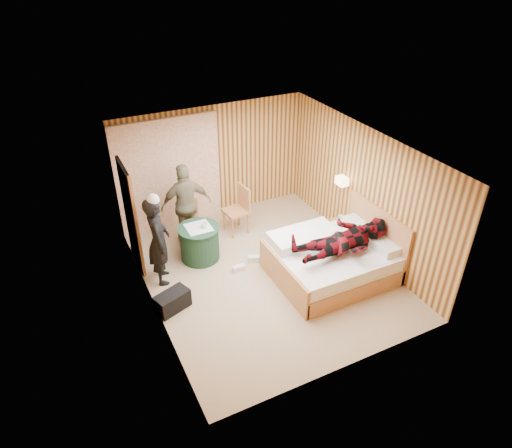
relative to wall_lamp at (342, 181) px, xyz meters
name	(u,v)px	position (x,y,z in m)	size (l,w,h in m)	color
floor	(265,273)	(-1.92, -0.45, -1.30)	(4.20, 5.00, 0.01)	tan
ceiling	(267,149)	(-1.92, -0.45, 1.20)	(4.20, 5.00, 0.01)	white
wall_back	(213,162)	(-1.92, 2.05, -0.05)	(4.20, 0.02, 2.50)	#ECB55A
wall_left	(147,246)	(-4.02, -0.45, -0.05)	(0.02, 5.00, 2.50)	#ECB55A
wall_right	(363,191)	(0.18, -0.45, -0.05)	(0.02, 5.00, 2.50)	#ECB55A
curtain	(169,175)	(-2.92, 1.98, -0.10)	(2.20, 0.08, 2.40)	white
doorway	(131,217)	(-3.98, 0.95, -0.28)	(0.06, 0.90, 2.05)	black
wall_lamp	(342,181)	(0.00, 0.00, 0.00)	(0.26, 0.24, 0.16)	gold
bed	(333,259)	(-0.80, -1.02, -0.96)	(2.15, 1.69, 1.16)	tan
nightstand	(343,232)	(-0.04, -0.26, -1.04)	(0.38, 0.51, 0.50)	tan
round_table	(200,243)	(-2.84, 0.54, -0.94)	(0.80, 0.80, 0.71)	#214831
chair_far	(189,219)	(-2.82, 1.17, -0.76)	(0.50, 0.50, 0.93)	tan
chair_near	(239,206)	(-1.73, 1.11, -0.70)	(0.51, 0.51, 1.03)	tan
duffel_bag	(172,301)	(-3.77, -0.64, -1.13)	(0.58, 0.31, 0.33)	black
sneaker_left	(239,268)	(-2.34, -0.17, -1.25)	(0.24, 0.10, 0.11)	silver
sneaker_right	(255,259)	(-1.93, -0.04, -1.24)	(0.27, 0.11, 0.12)	silver
woman_standing	(158,241)	(-3.69, 0.22, -0.45)	(0.62, 0.41, 1.70)	black
man_at_table	(186,205)	(-2.84, 1.21, -0.44)	(1.01, 0.42, 1.72)	#71684B
man_on_bed	(346,234)	(-0.77, -1.25, -0.29)	(1.77, 0.67, 0.86)	maroon
book_lower	(345,223)	(-0.04, -0.31, -0.79)	(0.17, 0.22, 0.02)	silver
book_upper	(345,222)	(-0.04, -0.31, -0.77)	(0.16, 0.22, 0.02)	silver
cup_nightstand	(340,217)	(-0.04, -0.13, -0.76)	(0.10, 0.10, 0.09)	silver
cup_table	(204,225)	(-2.74, 0.49, -0.54)	(0.12, 0.12, 0.10)	silver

